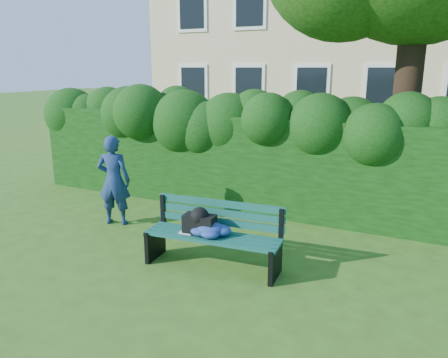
% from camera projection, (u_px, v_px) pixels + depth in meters
% --- Properties ---
extents(ground, '(80.00, 80.00, 0.00)m').
position_uv_depth(ground, '(207.00, 248.00, 6.66)').
color(ground, '#39571B').
rests_on(ground, ground).
extents(hedge, '(10.00, 1.00, 1.80)m').
position_uv_depth(hedge, '(261.00, 163.00, 8.35)').
color(hedge, black).
rests_on(hedge, ground).
extents(park_bench, '(1.92, 0.72, 0.89)m').
position_uv_depth(park_bench, '(210.00, 232.00, 5.95)').
color(park_bench, '#0E4A42').
rests_on(park_bench, ground).
extents(man_reading, '(0.66, 0.54, 1.57)m').
position_uv_depth(man_reading, '(114.00, 180.00, 7.52)').
color(man_reading, navy).
rests_on(man_reading, ground).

